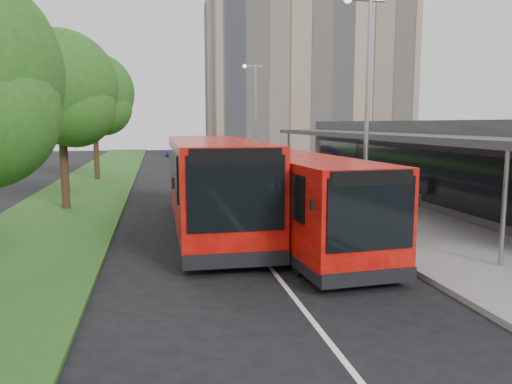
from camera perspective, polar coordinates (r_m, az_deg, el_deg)
ground at (r=15.10m, az=0.35°, el=-7.01°), size 120.00×120.00×0.00m
pavement at (r=35.64m, az=3.40°, el=1.74°), size 5.00×80.00×0.15m
grass_verge at (r=34.75m, az=-17.84°, el=1.17°), size 5.00×80.00×0.10m
lane_centre_line at (r=29.69m, az=-5.43°, el=0.35°), size 0.12×70.00×0.01m
kerb_dashes at (r=34.09m, az=-0.58°, el=1.36°), size 0.12×56.00×0.01m
office_block at (r=59.00m, az=5.69°, el=12.82°), size 22.00×12.00×18.00m
station_building at (r=26.27m, az=20.53°, el=3.37°), size 7.70×26.00×4.00m
tree_mid at (r=23.74m, az=-21.45°, el=10.33°), size 4.93×4.93×7.92m
tree_far at (r=35.62m, az=-18.04°, el=10.15°), size 5.32×5.32×8.56m
lamp_post_near at (r=17.77m, az=12.37°, el=10.41°), size 1.44×0.28×8.00m
lamp_post_far at (r=36.98m, az=-0.20°, el=9.18°), size 1.44×0.28×8.00m
bus_main at (r=16.05m, az=4.45°, el=-0.77°), size 3.32×10.28×2.87m
bus_second at (r=18.12m, az=-5.05°, el=0.91°), size 3.15×11.65×3.29m
litter_bin at (r=25.84m, az=7.64°, el=0.47°), size 0.59×0.59×0.86m
bollard at (r=33.77m, az=2.48°, el=2.35°), size 0.17×0.17×0.96m
car_near at (r=52.05m, az=-5.84°, el=4.29°), size 2.91×4.19×1.32m
car_far at (r=59.22m, az=-9.20°, el=4.57°), size 2.35×3.62×1.13m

